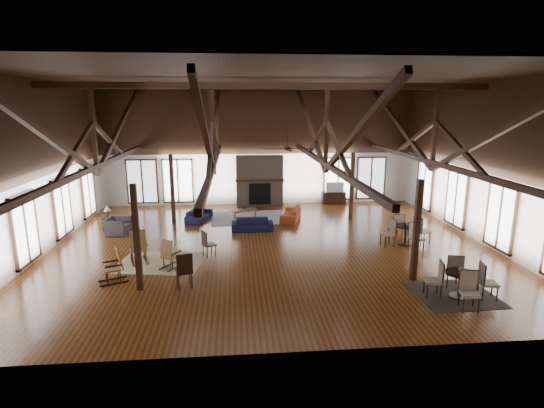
{
  "coord_description": "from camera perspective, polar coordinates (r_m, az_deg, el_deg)",
  "views": [
    {
      "loc": [
        -1.26,
        -14.97,
        5.1
      ],
      "look_at": [
        0.15,
        1.0,
        1.36
      ],
      "focal_mm": 28.0,
      "sensor_mm": 36.0,
      "label": 1
    }
  ],
  "objects": [
    {
      "name": "rocking_chair_a",
      "position": [
        14.72,
        -17.55,
        -5.56
      ],
      "size": [
        0.74,
        0.99,
        1.14
      ],
      "rotation": [
        0.0,
        0.0,
        0.34
      ],
      "color": "#8F6036",
      "rests_on": "floor"
    },
    {
      "name": "coffee_table",
      "position": [
        19.54,
        -3.64,
        -0.89
      ],
      "size": [
        1.25,
        0.87,
        0.43
      ],
      "rotation": [
        0.0,
        0.0,
        0.3
      ],
      "color": "brown",
      "rests_on": "floor"
    },
    {
      "name": "wall_left",
      "position": [
        16.55,
        -29.12,
        4.18
      ],
      "size": [
        0.02,
        14.0,
        6.0
      ],
      "primitive_type": "cube",
      "color": "white",
      "rests_on": "floor"
    },
    {
      "name": "cup_near",
      "position": [
        12.66,
        24.09,
        -8.07
      ],
      "size": [
        0.18,
        0.18,
        0.11
      ],
      "primitive_type": "imported",
      "rotation": [
        0.0,
        0.0,
        -0.4
      ],
      "color": "#B2B2B2",
      "rests_on": "cafe_table_near"
    },
    {
      "name": "armchair",
      "position": [
        18.29,
        -20.08,
        -2.81
      ],
      "size": [
        1.13,
        1.02,
        0.66
      ],
      "primitive_type": "imported",
      "rotation": [
        0.0,
        0.0,
        1.44
      ],
      "color": "#2D2C2F",
      "rests_on": "floor"
    },
    {
      "name": "wall_front",
      "position": [
        8.33,
        3.79,
        -1.51
      ],
      "size": [
        16.0,
        0.02,
        6.0
      ],
      "primitive_type": "cube",
      "color": "white",
      "rests_on": "floor"
    },
    {
      "name": "side_chair_a",
      "position": [
        14.75,
        -8.77,
        -5.04
      ],
      "size": [
        0.54,
        0.54,
        0.93
      ],
      "rotation": [
        0.0,
        0.0,
        -1.04
      ],
      "color": "black",
      "rests_on": "floor"
    },
    {
      "name": "rug_navy",
      "position": [
        19.74,
        -3.09,
        -1.85
      ],
      "size": [
        3.51,
        2.68,
        0.01
      ],
      "primitive_type": "cube",
      "rotation": [
        0.0,
        0.0,
        0.03
      ],
      "color": "#182144",
      "rests_on": "floor"
    },
    {
      "name": "sofa_orange",
      "position": [
        19.4,
        2.52,
        -1.3
      ],
      "size": [
        1.99,
        1.21,
        0.54
      ],
      "primitive_type": "imported",
      "rotation": [
        0.0,
        0.0,
        -1.85
      ],
      "color": "#9F421E",
      "rests_on": "floor"
    },
    {
      "name": "cup_far",
      "position": [
        16.54,
        17.8,
        -2.66
      ],
      "size": [
        0.16,
        0.16,
        0.1
      ],
      "primitive_type": "imported",
      "rotation": [
        0.0,
        0.0,
        -0.36
      ],
      "color": "#B2B2B2",
      "rests_on": "cafe_table_far"
    },
    {
      "name": "rug_tan",
      "position": [
        14.72,
        -14.73,
        -7.58
      ],
      "size": [
        3.05,
        2.57,
        0.01
      ],
      "primitive_type": "cube",
      "rotation": [
        0.0,
        0.0,
        -0.17
      ],
      "color": "#C2B086",
      "rests_on": "floor"
    },
    {
      "name": "ceiling_fan",
      "position": [
        14.14,
        2.14,
        7.57
      ],
      "size": [
        1.6,
        1.6,
        0.75
      ],
      "color": "black",
      "rests_on": "roof_truss"
    },
    {
      "name": "fireplace",
      "position": [
        22.01,
        -1.69,
        3.15
      ],
      "size": [
        2.5,
        0.69,
        2.6
      ],
      "color": "#6E5F54",
      "rests_on": "floor"
    },
    {
      "name": "tv_console",
      "position": [
        22.84,
        8.28,
        0.87
      ],
      "size": [
        1.23,
        0.46,
        0.61
      ],
      "primitive_type": "cube",
      "color": "black",
      "rests_on": "floor"
    },
    {
      "name": "wall_back",
      "position": [
        22.1,
        -1.77,
        7.67
      ],
      "size": [
        16.0,
        0.02,
        6.0
      ],
      "primitive_type": "cube",
      "color": "white",
      "rests_on": "floor"
    },
    {
      "name": "wall_right",
      "position": [
        17.72,
        26.6,
        4.93
      ],
      "size": [
        0.02,
        14.0,
        6.0
      ],
      "primitive_type": "cube",
      "color": "white",
      "rests_on": "floor"
    },
    {
      "name": "television",
      "position": [
        22.74,
        8.43,
        2.29
      ],
      "size": [
        0.93,
        0.18,
        0.53
      ],
      "primitive_type": "imported",
      "rotation": [
        0.0,
        0.0,
        -0.07
      ],
      "color": "#B2B2B2",
      "rests_on": "tv_console"
    },
    {
      "name": "rocking_chair_b",
      "position": [
        13.99,
        -13.67,
        -6.64
      ],
      "size": [
        0.75,
        0.85,
        0.97
      ],
      "rotation": [
        0.0,
        0.0,
        -0.58
      ],
      "color": "#8F6036",
      "rests_on": "floor"
    },
    {
      "name": "floor",
      "position": [
        15.86,
        -0.23,
        -5.63
      ],
      "size": [
        16.0,
        16.0,
        0.0
      ],
      "primitive_type": "plane",
      "color": "brown",
      "rests_on": "ground"
    },
    {
      "name": "side_table_lamp",
      "position": [
        19.08,
        -21.14,
        -2.05
      ],
      "size": [
        0.41,
        0.41,
        1.04
      ],
      "color": "black",
      "rests_on": "floor"
    },
    {
      "name": "ceiling",
      "position": [
        15.05,
        -0.25,
        16.55
      ],
      "size": [
        16.0,
        14.0,
        0.02
      ],
      "primitive_type": "cube",
      "color": "black",
      "rests_on": "wall_back"
    },
    {
      "name": "side_chair_b",
      "position": [
        12.35,
        -11.7,
        -8.44
      ],
      "size": [
        0.55,
        0.55,
        1.06
      ],
      "rotation": [
        0.0,
        0.0,
        0.26
      ],
      "color": "black",
      "rests_on": "floor"
    },
    {
      "name": "sofa_navy_front",
      "position": [
        17.72,
        -2.66,
        -2.77
      ],
      "size": [
        1.73,
        0.68,
        0.5
      ],
      "primitive_type": "imported",
      "rotation": [
        0.0,
        0.0,
        -0.01
      ],
      "color": "black",
      "rests_on": "floor"
    },
    {
      "name": "vase",
      "position": [
        19.59,
        -3.76,
        -0.41
      ],
      "size": [
        0.23,
        0.23,
        0.19
      ],
      "primitive_type": "imported",
      "rotation": [
        0.0,
        0.0,
        -0.4
      ],
      "color": "#B2B2B2",
      "rests_on": "coffee_table"
    },
    {
      "name": "cafe_table_near",
      "position": [
        12.7,
        24.04,
        -9.34
      ],
      "size": [
        1.95,
        1.95,
        0.99
      ],
      "rotation": [
        0.0,
        0.0,
        -0.2
      ],
      "color": "black",
      "rests_on": "floor"
    },
    {
      "name": "sofa_navy_left",
      "position": [
        19.51,
        -9.79,
        -1.45
      ],
      "size": [
        1.86,
        1.19,
        0.51
      ],
      "primitive_type": "imported",
      "rotation": [
        0.0,
        0.0,
        1.25
      ],
      "color": "#141638",
      "rests_on": "floor"
    },
    {
      "name": "rocking_chair_c",
      "position": [
        13.45,
        -20.26,
        -7.77
      ],
      "size": [
        0.91,
        0.72,
        1.05
      ],
      "rotation": [
        0.0,
        0.0,
        1.98
      ],
      "color": "#8F6036",
      "rests_on": "floor"
    },
    {
      "name": "rug_dark",
      "position": [
        12.98,
        23.29,
        -11.12
      ],
      "size": [
        2.2,
        2.01,
        0.01
      ],
      "primitive_type": "cube",
      "rotation": [
        0.0,
        0.0,
        0.03
      ],
      "color": "black",
      "rests_on": "floor"
    },
    {
      "name": "roof_truss",
      "position": [
        15.06,
        -0.24,
        9.04
      ],
      "size": [
        15.6,
        14.07,
        3.14
      ],
      "color": "black",
      "rests_on": "wall_back"
    },
    {
      "name": "post_grid",
      "position": [
        15.44,
        -0.24,
        -0.27
      ],
      "size": [
        8.16,
        7.16,
        3.05
      ],
      "color": "black",
      "rests_on": "floor"
    },
    {
      "name": "cafe_table_far",
      "position": [
        16.63,
        17.54,
        -3.53
      ],
      "size": [
        1.99,
        1.99,
        1.02
      ],
      "rotation": [
        0.0,
        0.0,
        0.14
      ],
      "color": "black",
      "rests_on": "floor"
    }
  ]
}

